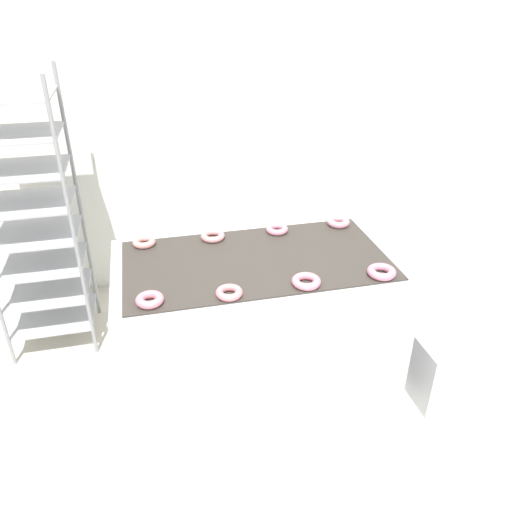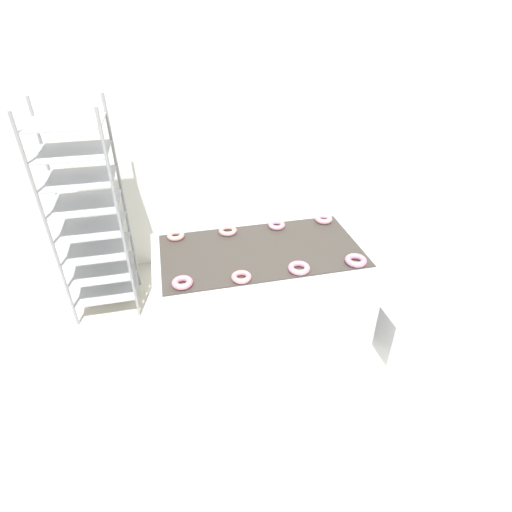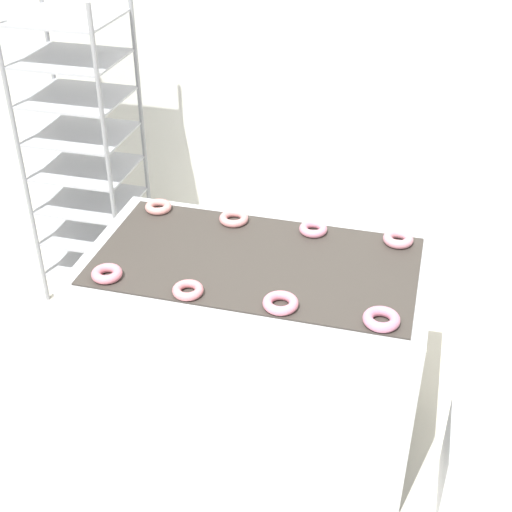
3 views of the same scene
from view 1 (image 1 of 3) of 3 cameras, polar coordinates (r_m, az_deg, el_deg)
name	(u,v)px [view 1 (image 1 of 3)]	position (r m, az deg, el deg)	size (l,w,h in m)	color
ground_plane	(286,485)	(2.72, 3.49, -24.70)	(14.00, 14.00, 0.00)	beige
wall_back	(209,105)	(3.77, -5.34, 16.83)	(8.00, 0.05, 2.80)	silver
fryer_machine	(256,331)	(2.83, 0.01, -8.58)	(1.47, 0.81, 0.92)	#B7BABF
baking_rack_cart	(33,219)	(3.36, -24.18, 3.90)	(0.54, 0.49, 1.78)	gray
glaze_bin	(443,365)	(3.20, 20.56, -11.57)	(0.38, 0.38, 0.40)	#B7BABF
donut_near_left	(150,300)	(2.27, -12.05, -4.91)	(0.13, 0.13, 0.04)	pink
donut_near_midleft	(229,293)	(2.28, -3.08, -4.20)	(0.12, 0.12, 0.03)	pink
donut_near_midright	(306,281)	(2.37, 5.76, -2.90)	(0.14, 0.14, 0.04)	pink
donut_near_right	(382,272)	(2.50, 14.16, -1.77)	(0.14, 0.14, 0.04)	#CF7E99
donut_far_left	(144,242)	(2.77, -12.67, 1.57)	(0.12, 0.12, 0.04)	#DA8F89
donut_far_midleft	(213,236)	(2.78, -4.96, 2.29)	(0.13, 0.13, 0.03)	#D68A8A
donut_far_midright	(277,229)	(2.85, 2.42, 3.07)	(0.13, 0.13, 0.04)	pink
donut_far_right	(338,222)	(2.97, 9.39, 3.86)	(0.13, 0.13, 0.04)	pink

